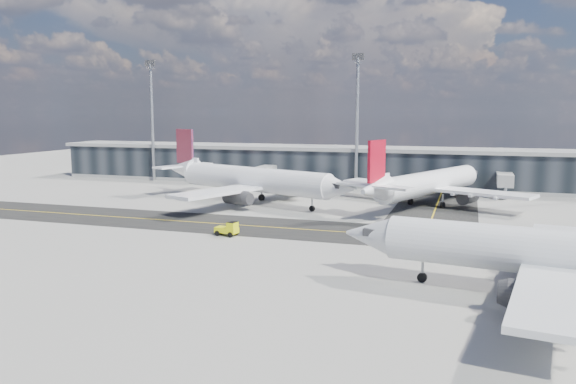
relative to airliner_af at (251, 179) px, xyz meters
name	(u,v)px	position (x,y,z in m)	size (l,w,h in m)	color
ground	(288,235)	(14.77, -23.64, -4.38)	(300.00, 300.00, 0.00)	gray
taxiway_lanes	(334,222)	(18.68, -12.90, -4.37)	(180.00, 63.00, 0.03)	black
terminal_concourse	(362,168)	(14.81, 31.29, -0.28)	(152.00, 19.80, 8.80)	black
floodlight_masts	(357,117)	(14.77, 24.36, 11.23)	(102.50, 0.70, 28.90)	gray
airliner_af	(251,179)	(0.00, 0.00, 0.00)	(43.10, 37.29, 13.25)	white
airliner_redtail	(428,183)	(31.18, 6.35, -0.28)	(34.63, 40.07, 12.40)	white
baggage_tug	(228,229)	(7.41, -26.87, -3.39)	(3.34, 2.06, 1.97)	#DCE20B
service_van	(498,195)	(43.58, 20.36, -3.70)	(2.23, 4.83, 1.34)	white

